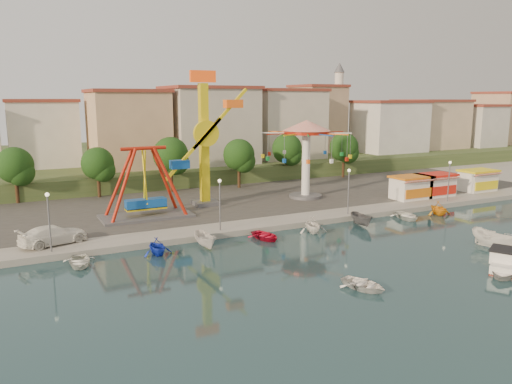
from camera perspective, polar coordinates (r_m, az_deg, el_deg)
ground at (r=44.40m, az=12.27°, el=-7.73°), size 200.00×200.00×0.00m
quay_deck at (r=99.20m, az=-10.79°, el=2.67°), size 200.00×100.00×0.60m
asphalt_pad at (r=69.33m, az=-3.43°, el=-0.32°), size 90.00×28.00×0.01m
hill_terrace at (r=103.82m, az=-11.58°, el=3.66°), size 200.00×60.00×3.00m
pirate_ship_ride at (r=56.92m, az=-12.57°, el=0.89°), size 10.00×5.00×8.00m
kamikaze_tower at (r=61.95m, az=-5.55°, el=5.66°), size 7.31×3.10×16.50m
wave_swinger at (r=66.64m, az=5.78°, el=5.79°), size 11.60×11.60×10.40m
booth_left at (r=69.45m, az=17.29°, el=0.53°), size 5.40×3.78×3.08m
booth_mid at (r=72.55m, az=19.80°, el=0.80°), size 5.40×3.78×3.08m
booth_right at (r=78.81m, az=24.02°, el=1.25°), size 5.40×3.78×3.08m
lamp_post_0 at (r=46.87m, az=-22.54°, el=-3.39°), size 0.14×0.14×5.00m
lamp_post_1 at (r=50.44m, az=-4.14°, el=-1.63°), size 0.14×0.14×5.00m
lamp_post_2 at (r=58.34m, az=10.52°, el=-0.09°), size 0.14×0.14×5.00m
lamp_post_3 at (r=69.10m, az=21.16°, el=1.03°), size 0.14×0.14×5.00m
tree_0 at (r=70.01m, az=-25.86°, el=2.76°), size 4.60×4.60×7.19m
tree_1 at (r=70.15m, az=-17.65°, el=3.12°), size 4.35×4.35×6.80m
tree_2 at (r=71.89m, az=-9.73°, el=4.22°), size 5.02×5.02×7.85m
tree_3 at (r=74.13m, az=-1.97°, el=4.28°), size 4.68×4.68×7.32m
tree_4 at (r=81.35m, az=3.57°, el=4.97°), size 4.86×4.86×7.60m
tree_5 at (r=85.35m, az=10.02°, el=5.07°), size 4.83×4.83×7.54m
building_1 at (r=84.35m, az=-23.00°, el=5.42°), size 12.33×9.01×8.63m
building_2 at (r=86.68m, az=-14.36°, el=6.92°), size 11.95×9.28×11.23m
building_3 at (r=87.79m, az=-5.00°, el=6.59°), size 12.59×10.50×9.20m
building_4 at (r=96.58m, az=1.73°, el=7.01°), size 10.75×9.23×9.24m
building_5 at (r=101.98m, az=8.89°, el=7.64°), size 12.77×10.96×11.21m
building_6 at (r=108.04m, az=14.52°, el=7.90°), size 8.23×8.98×12.36m
building_7 at (r=119.78m, az=17.24°, el=7.14°), size 11.59×10.93×8.76m
building_8 at (r=125.47m, az=24.00°, el=7.71°), size 12.84×9.28×12.58m
building_9 at (r=137.88m, az=26.66°, el=6.99°), size 12.95×9.17×9.21m
minaret at (r=106.95m, az=9.40°, el=9.87°), size 2.80×2.80×18.00m
cabin_motorboat at (r=46.27m, az=26.79°, el=-7.22°), size 5.88×4.61×1.96m
rowboat_a at (r=38.08m, az=12.21°, el=-10.28°), size 3.46×4.17×0.74m
rowboat_b at (r=44.23m, az=26.45°, el=-8.18°), size 4.49×4.02×0.77m
skiff at (r=51.43m, az=25.52°, el=-4.94°), size 1.87×4.74×1.81m
van at (r=49.53m, az=-22.17°, el=-4.57°), size 6.54×4.22×1.76m
moored_boat_0 at (r=44.67m, az=-19.55°, el=-7.49°), size 2.99×3.92×0.76m
moored_boat_1 at (r=45.74m, az=-11.23°, el=-6.10°), size 2.97×3.32×1.58m
moored_boat_2 at (r=47.12m, az=-5.81°, el=-5.51°), size 1.52×3.84×1.47m
moored_boat_3 at (r=49.74m, az=1.09°, el=-5.01°), size 3.20×4.05×0.76m
moored_boat_4 at (r=52.35m, az=6.49°, el=-3.72°), size 3.43×3.79×1.75m
moored_boat_5 at (r=56.06m, az=11.97°, el=-3.10°), size 1.74×3.76×1.40m
moored_boat_6 at (r=60.39m, az=16.87°, el=-2.61°), size 3.61×4.51×0.83m
moored_boat_7 at (r=63.78m, az=20.15°, el=-1.72°), size 3.37×3.71×1.69m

